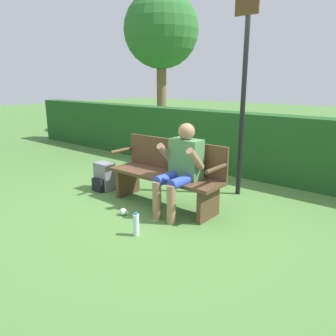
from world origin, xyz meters
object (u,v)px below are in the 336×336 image
Objects in this scene: park_bench at (167,173)px; backpack at (104,177)px; tree at (161,31)px; water_bottle at (136,225)px; signpost at (243,92)px; person_seated at (181,165)px.

park_bench reaches higher than backpack.
water_bottle is at bearing -51.53° from tree.
signpost reaches higher than park_bench.
park_bench is at bearing 109.78° from water_bottle.
signpost is 0.63× the size of tree.
backpack is at bearing 151.98° from water_bottle.
water_bottle is at bearing -28.02° from backpack.
water_bottle is (0.02, -0.83, -0.52)m from person_seated.
person_seated is 0.26× the size of tree.
person_seated is 4.25× the size of water_bottle.
park_bench is 1.56m from signpost.
signpost is (0.56, 1.00, 1.06)m from park_bench.
person_seated reaches higher than park_bench.
park_bench is 6.11× the size of water_bottle.
person_seated is at bearing 1.29° from backpack.
tree is (-4.51, 5.15, 2.71)m from park_bench.
tree reaches higher than park_bench.
park_bench is 7.37m from tree.
park_bench is at bearing 7.73° from backpack.
tree reaches higher than person_seated.
park_bench is 0.38× the size of tree.
person_seated is 7.59m from tree.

